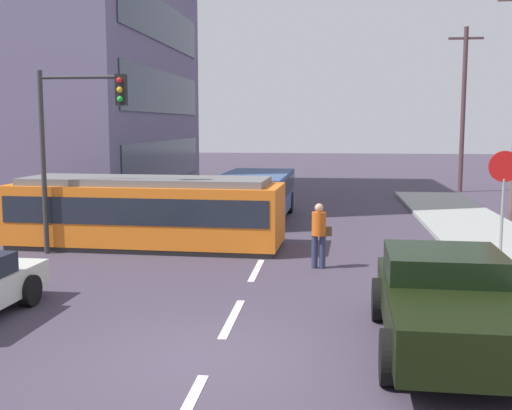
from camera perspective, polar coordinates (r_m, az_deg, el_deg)
name	(u,v)px	position (r m, az deg, el deg)	size (l,w,h in m)	color
ground_plane	(271,241)	(19.98, 1.36, -3.28)	(120.00, 120.00, 0.00)	#403747
lane_stripe_1	(232,318)	(12.26, -2.13, -10.11)	(0.16, 2.40, 0.01)	silver
lane_stripe_2	(256,270)	(16.08, 0.04, -5.87)	(0.16, 2.40, 0.01)	silver
lane_stripe_3	(282,219)	(24.60, 2.37, -1.26)	(0.16, 2.40, 0.01)	silver
lane_stripe_4	(292,200)	(30.54, 3.21, 0.41)	(0.16, 2.40, 0.01)	silver
streetcar_tram	(146,211)	(19.23, -9.84, -0.54)	(8.18, 2.84, 2.09)	orange
city_bus	(255,193)	(24.40, -0.07, 1.09)	(2.69, 5.97, 1.77)	#3A5180
pedestrian_crossing	(319,232)	(16.22, 5.68, -2.41)	(0.51, 0.36, 1.67)	#2B304C
pickup_truck_parked	(447,302)	(10.85, 16.80, -8.38)	(2.39, 5.05, 1.55)	black
parked_sedan_mid	(126,208)	(23.61, -11.56, -0.25)	(2.03, 4.27, 1.19)	#405C38
stop_sign	(504,185)	(16.61, 21.35, 1.71)	(0.76, 0.07, 2.88)	gray
traffic_light_mast	(75,127)	(18.36, -15.95, 6.72)	(2.52, 0.33, 5.13)	#333333
utility_pole_far	(463,107)	(35.97, 18.11, 8.36)	(1.80, 0.24, 8.73)	#53373C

